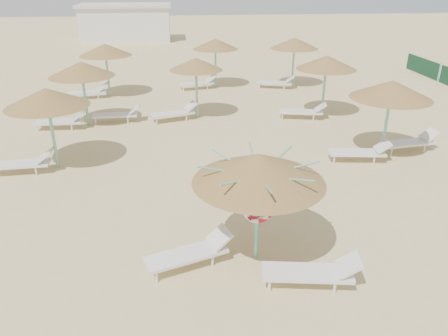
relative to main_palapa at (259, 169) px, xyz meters
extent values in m
plane|color=tan|center=(-0.20, 0.07, -2.22)|extent=(120.00, 120.00, 0.00)
cylinder|color=#6CBCA8|center=(0.00, 0.00, -1.15)|extent=(0.11, 0.11, 2.14)
cone|color=olive|center=(0.00, 0.00, 0.02)|extent=(2.86, 2.86, 0.64)
cylinder|color=#6CBCA8|center=(0.00, 0.00, -0.23)|extent=(0.20, 0.20, 0.12)
cylinder|color=#6CBCA8|center=(0.66, 0.00, -0.03)|extent=(1.29, 0.04, 0.33)
cylinder|color=#6CBCA8|center=(0.46, 0.47, -0.03)|extent=(0.94, 0.94, 0.33)
cylinder|color=#6CBCA8|center=(0.00, 0.66, -0.03)|extent=(0.04, 1.29, 0.33)
cylinder|color=#6CBCA8|center=(-0.46, 0.47, -0.03)|extent=(0.94, 0.94, 0.33)
cylinder|color=#6CBCA8|center=(-0.66, 0.00, -0.03)|extent=(1.29, 0.04, 0.33)
cylinder|color=#6CBCA8|center=(-0.46, -0.46, -0.03)|extent=(0.94, 0.94, 0.33)
cylinder|color=#6CBCA8|center=(0.00, -0.66, -0.03)|extent=(0.04, 1.29, 0.33)
cylinder|color=#6CBCA8|center=(0.46, -0.46, -0.03)|extent=(0.94, 0.94, 0.33)
torus|color=red|center=(0.00, -0.10, -0.93)|extent=(0.68, 0.15, 0.68)
cylinder|color=silver|center=(-2.24, -0.69, -2.09)|extent=(0.06, 0.06, 0.27)
cylinder|color=silver|center=(-2.40, -0.24, -2.09)|extent=(0.06, 0.06, 0.27)
cylinder|color=silver|center=(-1.02, -0.26, -2.09)|extent=(0.06, 0.06, 0.27)
cylinder|color=silver|center=(-1.18, 0.20, -2.09)|extent=(0.06, 0.06, 0.27)
cube|color=silver|center=(-1.60, -0.21, -1.91)|extent=(1.91, 1.18, 0.08)
cube|color=silver|center=(-0.83, 0.07, -1.68)|extent=(0.63, 0.70, 0.35)
cylinder|color=silver|center=(0.07, -1.22, -2.08)|extent=(0.06, 0.06, 0.27)
cylinder|color=silver|center=(0.14, -0.74, -2.08)|extent=(0.06, 0.06, 0.27)
cylinder|color=silver|center=(1.37, -1.42, -2.08)|extent=(0.06, 0.06, 0.27)
cylinder|color=silver|center=(1.44, -0.94, -2.08)|extent=(0.06, 0.06, 0.27)
cube|color=silver|center=(0.88, -1.10, -1.91)|extent=(1.93, 0.88, 0.08)
cube|color=silver|center=(1.70, -1.23, -1.67)|extent=(0.56, 0.65, 0.36)
cylinder|color=#6CBCA8|center=(-5.74, 5.69, -1.07)|extent=(0.11, 0.11, 2.30)
cone|color=olive|center=(-5.74, 5.69, 0.17)|extent=(2.62, 2.62, 0.59)
cylinder|color=#6CBCA8|center=(-5.74, 5.69, -0.07)|extent=(0.20, 0.20, 0.12)
cylinder|color=silver|center=(-6.28, 5.07, -2.08)|extent=(0.06, 0.06, 0.28)
cylinder|color=silver|center=(-6.31, 5.57, -2.08)|extent=(0.06, 0.06, 0.28)
cube|color=silver|center=(-6.84, 5.29, -1.90)|extent=(1.94, 0.74, 0.08)
cube|color=silver|center=(-6.00, 5.34, -1.66)|extent=(0.52, 0.63, 0.36)
cylinder|color=#6CBCA8|center=(-5.49, 10.03, -1.07)|extent=(0.11, 0.11, 2.30)
cone|color=olive|center=(-5.49, 10.03, 0.17)|extent=(2.64, 2.64, 0.60)
cylinder|color=#6CBCA8|center=(-5.49, 10.03, -0.07)|extent=(0.20, 0.20, 0.12)
cylinder|color=silver|center=(-7.40, 9.39, -2.08)|extent=(0.06, 0.06, 0.28)
cylinder|color=silver|center=(-7.39, 9.89, -2.08)|extent=(0.06, 0.06, 0.28)
cylinder|color=silver|center=(-6.05, 9.38, -2.08)|extent=(0.06, 0.06, 0.28)
cylinder|color=silver|center=(-6.04, 9.88, -2.08)|extent=(0.06, 0.06, 0.28)
cube|color=silver|center=(-6.59, 9.63, -1.90)|extent=(1.91, 0.64, 0.08)
cube|color=silver|center=(-5.74, 9.62, -1.66)|extent=(0.49, 0.60, 0.36)
cylinder|color=silver|center=(-5.19, 10.07, -2.08)|extent=(0.06, 0.06, 0.28)
cylinder|color=silver|center=(-5.20, 10.57, -2.08)|extent=(0.06, 0.06, 0.28)
cylinder|color=silver|center=(-3.84, 10.09, -2.08)|extent=(0.06, 0.06, 0.28)
cylinder|color=silver|center=(-3.85, 10.59, -2.08)|extent=(0.06, 0.06, 0.28)
cube|color=silver|center=(-4.39, 10.33, -1.90)|extent=(1.91, 0.64, 0.08)
cube|color=silver|center=(-3.54, 10.34, -1.66)|extent=(0.49, 0.60, 0.36)
cylinder|color=#6CBCA8|center=(-5.21, 14.79, -1.07)|extent=(0.11, 0.11, 2.30)
cone|color=olive|center=(-5.21, 14.79, 0.17)|extent=(2.62, 2.62, 0.59)
cylinder|color=#6CBCA8|center=(-5.21, 14.79, -0.07)|extent=(0.20, 0.20, 0.12)
cylinder|color=silver|center=(-7.05, 14.00, -2.08)|extent=(0.06, 0.06, 0.28)
cylinder|color=silver|center=(-7.14, 14.49, -2.08)|extent=(0.06, 0.06, 0.28)
cylinder|color=silver|center=(-5.72, 14.24, -2.08)|extent=(0.06, 0.06, 0.28)
cylinder|color=silver|center=(-5.81, 14.73, -2.08)|extent=(0.06, 0.06, 0.28)
cube|color=silver|center=(-6.31, 14.39, -1.90)|extent=(1.98, 0.95, 0.08)
cube|color=silver|center=(-5.47, 14.54, -1.66)|extent=(0.58, 0.68, 0.36)
cylinder|color=#6CBCA8|center=(-0.82, 10.65, -1.07)|extent=(0.11, 0.11, 2.30)
cone|color=olive|center=(-0.82, 10.65, 0.16)|extent=(2.29, 2.29, 0.52)
cylinder|color=#6CBCA8|center=(-0.82, 10.65, -0.07)|extent=(0.20, 0.20, 0.12)
cylinder|color=silver|center=(-2.60, 9.77, -2.08)|extent=(0.06, 0.06, 0.28)
cylinder|color=silver|center=(-2.76, 10.24, -2.08)|extent=(0.06, 0.06, 0.28)
cylinder|color=silver|center=(-1.32, 10.19, -2.08)|extent=(0.06, 0.06, 0.28)
cylinder|color=silver|center=(-1.48, 10.66, -2.08)|extent=(0.06, 0.06, 0.28)
cube|color=silver|center=(-1.92, 10.25, -1.90)|extent=(2.00, 1.19, 0.08)
cube|color=silver|center=(-1.11, 10.52, -1.66)|extent=(0.65, 0.72, 0.36)
cylinder|color=#6CBCA8|center=(0.49, 16.14, -1.07)|extent=(0.11, 0.11, 2.30)
cone|color=olive|center=(0.49, 16.14, 0.16)|extent=(2.49, 2.49, 0.56)
cylinder|color=#6CBCA8|center=(0.49, 16.14, -0.07)|extent=(0.20, 0.20, 0.12)
cylinder|color=silver|center=(-1.33, 15.32, -2.08)|extent=(0.06, 0.06, 0.28)
cylinder|color=silver|center=(-1.44, 15.81, -2.08)|extent=(0.06, 0.06, 0.28)
cylinder|color=silver|center=(-0.02, 15.62, -2.08)|extent=(0.06, 0.06, 0.28)
cylinder|color=silver|center=(-0.13, 16.11, -2.08)|extent=(0.06, 0.06, 0.28)
cube|color=silver|center=(-0.61, 15.74, -1.90)|extent=(1.99, 1.02, 0.08)
cube|color=silver|center=(0.22, 15.93, -1.66)|extent=(0.60, 0.69, 0.36)
cylinder|color=#6CBCA8|center=(5.48, 5.49, -1.07)|extent=(0.11, 0.11, 2.30)
cone|color=olive|center=(5.48, 5.49, 0.17)|extent=(2.72, 2.72, 0.61)
cylinder|color=#6CBCA8|center=(5.48, 5.49, -0.07)|extent=(0.20, 0.20, 0.12)
cylinder|color=silver|center=(3.56, 4.95, -2.08)|extent=(0.06, 0.06, 0.28)
cylinder|color=silver|center=(3.62, 5.45, -2.08)|extent=(0.06, 0.06, 0.28)
cylinder|color=silver|center=(4.89, 4.77, -2.08)|extent=(0.06, 0.06, 0.28)
cylinder|color=silver|center=(4.96, 5.27, -2.08)|extent=(0.06, 0.06, 0.28)
cube|color=silver|center=(4.38, 5.09, -1.90)|extent=(1.97, 0.87, 0.08)
cube|color=silver|center=(5.22, 4.98, -1.66)|extent=(0.56, 0.66, 0.36)
cylinder|color=silver|center=(5.82, 5.44, -2.08)|extent=(0.06, 0.06, 0.28)
cylinder|color=silver|center=(5.76, 5.93, -2.08)|extent=(0.06, 0.06, 0.28)
cylinder|color=silver|center=(7.16, 5.62, -2.08)|extent=(0.06, 0.06, 0.28)
cylinder|color=silver|center=(7.09, 6.12, -2.08)|extent=(0.06, 0.06, 0.28)
cube|color=silver|center=(6.58, 5.79, -1.90)|extent=(1.97, 0.87, 0.08)
cube|color=silver|center=(7.42, 5.91, -1.66)|extent=(0.56, 0.66, 0.36)
cylinder|color=#6CBCA8|center=(4.84, 10.37, -1.07)|extent=(0.11, 0.11, 2.30)
cone|color=olive|center=(4.84, 10.37, 0.17)|extent=(2.62, 2.62, 0.59)
cylinder|color=#6CBCA8|center=(4.84, 10.37, -0.07)|extent=(0.20, 0.20, 0.12)
cylinder|color=silver|center=(2.90, 9.90, -2.08)|extent=(0.06, 0.06, 0.28)
cylinder|color=silver|center=(3.01, 10.38, -2.08)|extent=(0.06, 0.06, 0.28)
cylinder|color=silver|center=(4.22, 9.60, -2.08)|extent=(0.06, 0.06, 0.28)
cylinder|color=silver|center=(4.33, 10.09, -2.08)|extent=(0.06, 0.06, 0.28)
cube|color=silver|center=(3.74, 9.97, -1.90)|extent=(1.99, 1.02, 0.08)
cube|color=silver|center=(4.57, 9.78, -1.66)|extent=(0.60, 0.69, 0.36)
cylinder|color=#6CBCA8|center=(4.84, 15.93, -1.07)|extent=(0.11, 0.11, 2.30)
cone|color=olive|center=(4.84, 15.93, 0.17)|extent=(2.64, 2.64, 0.59)
cylinder|color=#6CBCA8|center=(4.84, 15.93, -0.07)|extent=(0.20, 0.20, 0.12)
cylinder|color=silver|center=(2.90, 15.52, -2.08)|extent=(0.06, 0.06, 0.28)
cylinder|color=silver|center=(3.05, 16.00, -2.08)|extent=(0.06, 0.06, 0.28)
cylinder|color=silver|center=(4.20, 15.13, -2.08)|extent=(0.06, 0.06, 0.28)
cylinder|color=silver|center=(4.34, 15.61, -2.08)|extent=(0.06, 0.06, 0.28)
cube|color=silver|center=(3.74, 15.53, -1.90)|extent=(2.00, 1.14, 0.08)
cube|color=silver|center=(4.56, 15.28, -1.66)|extent=(0.64, 0.71, 0.36)
cube|color=silver|center=(-6.20, 35.07, -0.72)|extent=(8.00, 4.00, 3.00)
cube|color=beige|center=(-6.20, 35.07, 0.91)|extent=(8.40, 4.40, 0.25)
cube|color=#1A4F37|center=(13.80, 18.07, -1.72)|extent=(0.08, 3.80, 1.00)
cylinder|color=#6CBCA8|center=(13.80, 16.17, -1.67)|extent=(0.08, 0.08, 1.10)
camera|label=1|loc=(-1.60, -8.20, 3.79)|focal=35.00mm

